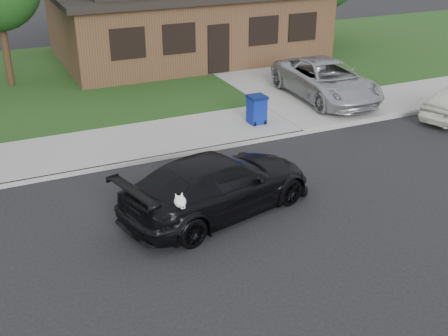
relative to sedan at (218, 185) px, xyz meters
name	(u,v)px	position (x,y,z in m)	size (l,w,h in m)	color
ground	(250,203)	(0.92, 0.06, -0.74)	(120.00, 120.00, 0.00)	black
sidewalk	(181,134)	(0.92, 5.06, -0.68)	(60.00, 3.00, 0.12)	gray
curb	(199,151)	(0.92, 3.56, -0.68)	(60.00, 0.12, 0.12)	gray
lawn	(118,74)	(0.92, 13.06, -0.67)	(60.00, 13.00, 0.13)	#193814
driveway	(269,75)	(6.92, 10.06, -0.67)	(4.50, 13.00, 0.14)	gray
sedan	(218,185)	(0.00, 0.00, 0.00)	(5.43, 3.31, 1.47)	black
minivan	(326,80)	(7.22, 6.14, 0.12)	(2.40, 5.19, 1.44)	#A5A6AC
recycling_bin	(257,109)	(3.59, 4.87, -0.13)	(0.60, 0.63, 0.97)	navy
house	(185,13)	(4.92, 15.05, 1.40)	(12.60, 8.60, 4.65)	#422B1C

